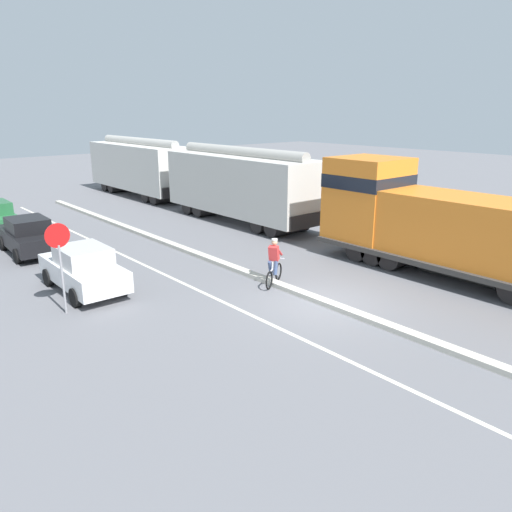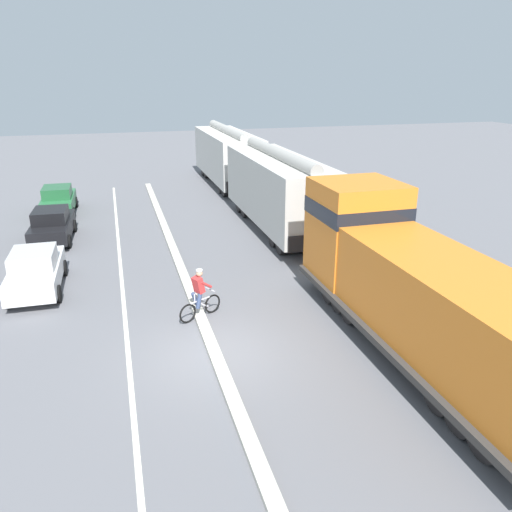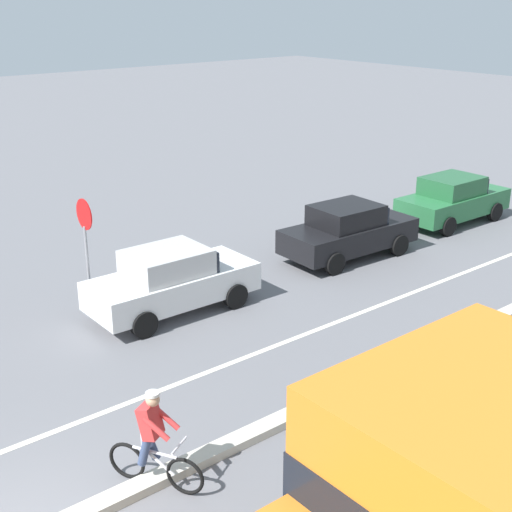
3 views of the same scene
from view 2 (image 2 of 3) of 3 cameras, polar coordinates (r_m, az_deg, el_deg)
ground_plane at (r=14.87m, az=-4.87°, el=-11.02°), size 120.00×120.00×0.00m
median_curb at (r=20.15m, az=-8.27°, el=-2.21°), size 0.36×36.00×0.16m
lane_stripe at (r=20.05m, az=-15.06°, el=-3.08°), size 0.14×36.00×0.01m
locomotive at (r=15.31m, az=17.15°, el=-3.39°), size 3.10×11.61×4.20m
hopper_car_lead at (r=25.72m, az=2.58°, el=7.56°), size 2.90×10.60×4.18m
hopper_car_middle at (r=36.72m, az=-3.27°, el=11.35°), size 2.90×10.60×4.18m
parked_car_white at (r=20.19m, az=-23.87°, el=-1.52°), size 1.87×4.22×1.62m
parked_car_black at (r=25.99m, az=-22.27°, el=3.32°), size 1.97×4.27×1.62m
parked_car_green at (r=31.04m, az=-21.66°, el=5.96°), size 1.86×4.21×1.62m
cyclist at (r=16.54m, az=-6.49°, el=-4.49°), size 1.53×0.87×1.71m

